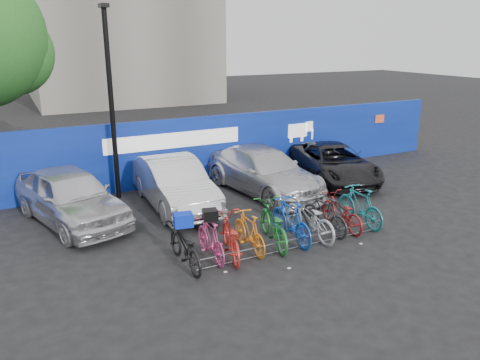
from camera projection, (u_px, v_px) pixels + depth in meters
ground at (286, 240)px, 12.42m from camera, size 100.00×100.00×0.00m
hoarding at (200, 149)px, 17.19m from camera, size 22.00×0.18×2.40m
lamppost at (111, 100)px, 14.69m from camera, size 0.25×0.50×6.11m
bike_rack at (299, 242)px, 11.86m from camera, size 5.60×0.03×0.30m
car_0 at (70, 196)px, 13.38m from camera, size 3.12×5.04×1.60m
car_1 at (174, 183)px, 14.64m from camera, size 1.68×4.65×1.53m
car_2 at (264, 171)px, 16.08m from camera, size 2.78×5.38×1.49m
car_3 at (333, 163)px, 17.43m from camera, size 3.27×5.17×1.33m
bike_0 at (184, 246)px, 10.85m from camera, size 0.68×1.92×1.01m
bike_1 at (211, 239)px, 11.23m from camera, size 0.51×1.69×1.01m
bike_2 at (230, 236)px, 11.36m from camera, size 1.14×2.05×1.02m
bike_3 at (249, 232)px, 11.66m from camera, size 0.49×1.68×1.01m
bike_4 at (273, 224)px, 12.00m from camera, size 1.17×2.21×1.10m
bike_5 at (291, 221)px, 12.16m from camera, size 0.58×1.94×1.16m
bike_6 at (309, 217)px, 12.47m from camera, size 0.84×2.13×1.10m
bike_7 at (325, 215)px, 12.72m from camera, size 0.68×1.79×1.05m
bike_8 at (341, 212)px, 13.02m from camera, size 0.73×1.88×0.97m
bike_9 at (360, 206)px, 13.26m from camera, size 0.54×1.88×1.13m
cargo_crate at (183, 220)px, 10.66m from camera, size 0.48×0.40×0.30m
cargo_topcase at (210, 215)px, 11.04m from camera, size 0.40×0.37×0.25m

